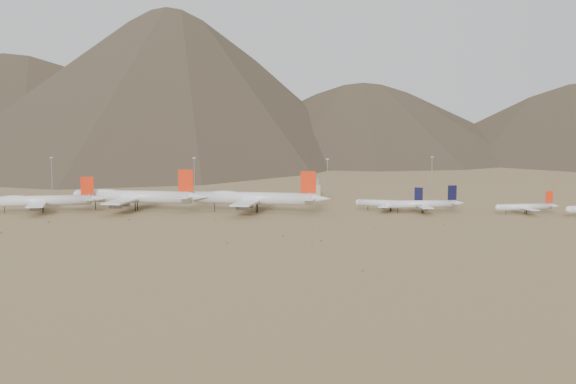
{
  "coord_description": "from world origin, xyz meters",
  "views": [
    {
      "loc": [
        29.74,
        -406.78,
        54.01
      ],
      "look_at": [
        15.55,
        30.0,
        11.74
      ],
      "focal_mm": 50.0,
      "sensor_mm": 36.0,
      "label": 1
    }
  ],
  "objects_px": {
    "widebody_centre": "(135,196)",
    "narrowbody_a": "(391,204)",
    "control_tower": "(314,189)",
    "narrowbody_b": "(423,204)",
    "widebody_east": "(255,198)",
    "widebody_west": "(41,201)"
  },
  "relations": [
    {
      "from": "narrowbody_a",
      "to": "control_tower",
      "type": "bearing_deg",
      "value": 133.9
    },
    {
      "from": "widebody_east",
      "to": "narrowbody_b",
      "type": "relative_size",
      "value": 1.72
    },
    {
      "from": "narrowbody_a",
      "to": "widebody_west",
      "type": "bearing_deg",
      "value": -161.04
    },
    {
      "from": "widebody_west",
      "to": "narrowbody_b",
      "type": "height_order",
      "value": "widebody_west"
    },
    {
      "from": "widebody_east",
      "to": "control_tower",
      "type": "distance_m",
      "value": 93.2
    },
    {
      "from": "widebody_centre",
      "to": "narrowbody_b",
      "type": "relative_size",
      "value": 1.74
    },
    {
      "from": "narrowbody_a",
      "to": "narrowbody_b",
      "type": "relative_size",
      "value": 0.91
    },
    {
      "from": "widebody_east",
      "to": "narrowbody_a",
      "type": "xyz_separation_m",
      "value": [
        75.81,
        6.74,
        -3.51
      ]
    },
    {
      "from": "widebody_west",
      "to": "narrowbody_b",
      "type": "distance_m",
      "value": 211.31
    },
    {
      "from": "widebody_east",
      "to": "narrowbody_a",
      "type": "height_order",
      "value": "widebody_east"
    },
    {
      "from": "narrowbody_b",
      "to": "control_tower",
      "type": "distance_m",
      "value": 104.43
    },
    {
      "from": "widebody_west",
      "to": "narrowbody_a",
      "type": "height_order",
      "value": "widebody_west"
    },
    {
      "from": "widebody_west",
      "to": "widebody_east",
      "type": "height_order",
      "value": "widebody_east"
    },
    {
      "from": "widebody_centre",
      "to": "narrowbody_b",
      "type": "xyz_separation_m",
      "value": [
        161.38,
        -3.63,
        -3.27
      ]
    },
    {
      "from": "widebody_centre",
      "to": "narrowbody_a",
      "type": "xyz_separation_m",
      "value": [
        144.26,
        1.2,
        -3.63
      ]
    },
    {
      "from": "control_tower",
      "to": "narrowbody_b",
      "type": "bearing_deg",
      "value": -54.79
    },
    {
      "from": "narrowbody_a",
      "to": "control_tower",
      "type": "relative_size",
      "value": 3.43
    },
    {
      "from": "widebody_west",
      "to": "control_tower",
      "type": "relative_size",
      "value": 5.37
    },
    {
      "from": "narrowbody_a",
      "to": "narrowbody_b",
      "type": "bearing_deg",
      "value": -0.03
    },
    {
      "from": "widebody_west",
      "to": "control_tower",
      "type": "bearing_deg",
      "value": 17.4
    },
    {
      "from": "widebody_west",
      "to": "widebody_east",
      "type": "xyz_separation_m",
      "value": [
        118.28,
        4.2,
        1.32
      ]
    },
    {
      "from": "narrowbody_a",
      "to": "narrowbody_b",
      "type": "xyz_separation_m",
      "value": [
        17.12,
        -4.83,
        0.36
      ]
    }
  ]
}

